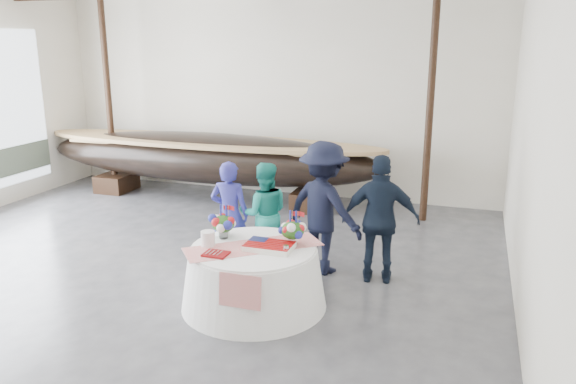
% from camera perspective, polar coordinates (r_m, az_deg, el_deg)
% --- Properties ---
extents(floor, '(10.00, 12.00, 0.01)m').
position_cam_1_polar(floor, '(7.97, -16.74, -10.57)').
color(floor, '#3D3D42').
rests_on(floor, ground).
extents(wall_back, '(10.00, 0.02, 4.50)m').
position_cam_1_polar(wall_back, '(12.60, -1.60, 10.02)').
color(wall_back, silver).
rests_on(wall_back, ground).
extents(wall_right, '(0.02, 12.00, 4.50)m').
position_cam_1_polar(wall_right, '(5.93, 24.79, 2.85)').
color(wall_right, silver).
rests_on(wall_right, ground).
extents(longboat_display, '(7.82, 1.56, 1.47)m').
position_cam_1_polar(longboat_display, '(12.24, -8.23, 3.50)').
color(longboat_display, black).
rests_on(longboat_display, ground).
extents(banquet_table, '(1.90, 1.90, 0.81)m').
position_cam_1_polar(banquet_table, '(7.39, -3.49, -8.53)').
color(banquet_table, white).
rests_on(banquet_table, ground).
extents(tabletop_items, '(1.70, 1.54, 0.40)m').
position_cam_1_polar(tabletop_items, '(7.31, -3.51, -4.12)').
color(tabletop_items, red).
rests_on(tabletop_items, banquet_table).
extents(guest_woman_blue, '(0.63, 0.45, 1.64)m').
position_cam_1_polar(guest_woman_blue, '(8.58, -5.93, -2.23)').
color(guest_woman_blue, navy).
rests_on(guest_woman_blue, ground).
extents(guest_woman_teal, '(0.96, 0.86, 1.61)m').
position_cam_1_polar(guest_woman_teal, '(8.62, -2.43, -2.21)').
color(guest_woman_teal, teal).
rests_on(guest_woman_teal, ground).
extents(guest_man_left, '(1.46, 1.17, 1.98)m').
position_cam_1_polar(guest_man_left, '(8.27, 3.65, -1.62)').
color(guest_man_left, black).
rests_on(guest_man_left, ground).
extents(guest_man_right, '(1.14, 0.61, 1.86)m').
position_cam_1_polar(guest_man_right, '(8.03, 9.39, -2.78)').
color(guest_man_right, black).
rests_on(guest_man_right, ground).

